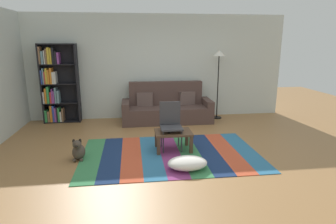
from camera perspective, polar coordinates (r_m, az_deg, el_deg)
The scene contains 11 objects.
ground_plane at distance 5.46m, azimuth 0.64°, elevation -7.57°, with size 14.00×14.00×0.00m, color #9E7042.
back_wall at distance 7.64m, azimuth -2.03°, elevation 9.01°, with size 6.80×0.10×2.70m, color silver.
rug at distance 5.24m, azimuth 0.53°, elevation -8.44°, with size 3.20×2.02×0.01m.
couch at distance 7.30m, azimuth -0.26°, elevation 0.73°, with size 2.26×0.80×1.00m.
bookshelf at distance 7.64m, azimuth -21.63°, elevation 5.05°, with size 0.90×0.28×1.96m.
coffee_table at distance 5.34m, azimuth 1.07°, elevation -4.62°, with size 0.68×0.50×0.36m.
pouf at distance 4.64m, azimuth 3.92°, elevation -10.17°, with size 0.64×0.44×0.20m, color white.
dog at distance 5.22m, azimuth -17.51°, elevation -7.40°, with size 0.22×0.35×0.40m.
standing_lamp at distance 7.55m, azimuth 10.15°, elevation 9.83°, with size 0.32×0.32×1.79m.
tv_remote at distance 5.28m, azimuth 0.26°, elevation -3.93°, with size 0.04×0.15×0.02m, color black.
folding_chair at distance 5.37m, azimuth 0.53°, elevation -1.92°, with size 0.40×0.40×0.90m.
Camera 1 is at (-0.71, -5.03, 1.99)m, focal length 30.41 mm.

